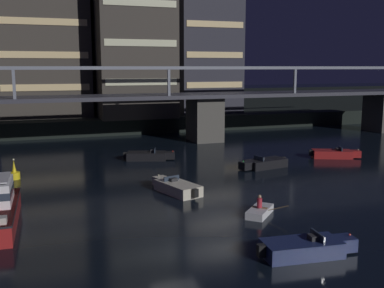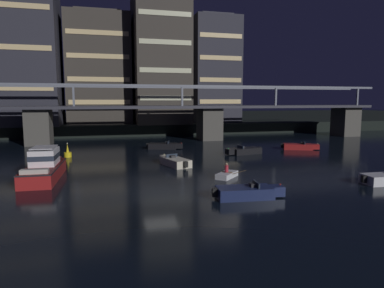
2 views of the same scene
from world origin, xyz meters
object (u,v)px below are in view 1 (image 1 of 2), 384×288
object	(u,v)px
dinghy_with_paddler	(260,211)
river_bridge	(93,111)
speedboat_mid_left	(149,156)
speedboat_far_left	(264,163)
speedboat_near_right	(334,154)
tower_east_low	(202,41)
channel_buoy	(14,174)
speedboat_mid_center	(176,187)
tower_central	(42,40)
speedboat_mid_right	(306,248)
tower_east_tall	(131,26)

from	to	relation	value
dinghy_with_paddler	river_bridge	bearing A→B (deg)	102.57
speedboat_mid_left	speedboat_far_left	world-z (taller)	same
speedboat_near_right	dinghy_with_paddler	bearing A→B (deg)	-138.37
tower_east_low	speedboat_near_right	distance (m)	34.13
channel_buoy	tower_east_low	bearing A→B (deg)	47.20
speedboat_far_left	dinghy_with_paddler	size ratio (longest dim) A/B	1.99
speedboat_mid_left	dinghy_with_paddler	xyz separation A→B (m)	(2.33, -19.61, -0.14)
speedboat_mid_center	speedboat_near_right	bearing A→B (deg)	20.84
channel_buoy	tower_central	bearing A→B (deg)	83.21
tower_central	speedboat_far_left	bearing A→B (deg)	-62.19
speedboat_mid_left	speedboat_mid_right	world-z (taller)	same
river_bridge	speedboat_far_left	world-z (taller)	river_bridge
speedboat_far_left	channel_buoy	xyz separation A→B (m)	(-21.87, 3.01, 0.06)
speedboat_mid_center	channel_buoy	world-z (taller)	channel_buoy
tower_east_tall	speedboat_far_left	distance (m)	34.00
tower_east_tall	speedboat_mid_left	xyz separation A→B (m)	(-3.23, -22.80, -14.76)
speedboat_near_right	speedboat_mid_center	size ratio (longest dim) A/B	0.97
tower_east_tall	speedboat_near_right	xyz separation A→B (m)	(15.16, -28.14, -14.76)
river_bridge	speedboat_mid_center	size ratio (longest dim) A/B	17.36
speedboat_mid_center	tower_central	bearing A→B (deg)	101.09
speedboat_mid_left	channel_buoy	distance (m)	13.33
speedboat_mid_right	river_bridge	bearing A→B (deg)	99.07
speedboat_mid_left	speedboat_far_left	bearing A→B (deg)	-38.09
speedboat_near_right	speedboat_mid_left	xyz separation A→B (m)	(-18.39, 5.33, 0.00)
speedboat_near_right	speedboat_far_left	bearing A→B (deg)	-168.26
speedboat_near_right	speedboat_mid_center	xyz separation A→B (m)	(-19.47, -7.41, 0.00)
speedboat_far_left	channel_buoy	distance (m)	22.08
speedboat_mid_center	channel_buoy	size ratio (longest dim) A/B	2.93
speedboat_near_right	speedboat_mid_right	size ratio (longest dim) A/B	0.96
speedboat_mid_right	speedboat_near_right	bearing A→B (deg)	50.83
speedboat_mid_left	speedboat_far_left	xyz separation A→B (m)	(9.24, -7.24, 0.00)
tower_central	speedboat_near_right	distance (m)	44.32
tower_central	dinghy_with_paddler	world-z (taller)	tower_central
tower_central	speedboat_near_right	bearing A→B (deg)	-49.96
river_bridge	tower_central	bearing A→B (deg)	105.04
speedboat_far_left	tower_east_tall	bearing A→B (deg)	101.30
tower_east_low	dinghy_with_paddler	distance (m)	49.31
tower_east_low	speedboat_near_right	world-z (taller)	tower_east_low
tower_east_low	dinghy_with_paddler	world-z (taller)	tower_east_low
speedboat_mid_center	speedboat_mid_right	world-z (taller)	same
tower_east_tall	dinghy_with_paddler	distance (m)	44.96
speedboat_near_right	dinghy_with_paddler	distance (m)	21.49
tower_east_low	channel_buoy	distance (m)	43.28
speedboat_near_right	speedboat_mid_right	xyz separation A→B (m)	(-16.88, -20.72, 0.00)
river_bridge	speedboat_mid_right	xyz separation A→B (m)	(5.69, -35.67, -3.83)
dinghy_with_paddler	speedboat_mid_center	bearing A→B (deg)	116.41
speedboat_mid_right	channel_buoy	distance (m)	26.01
tower_east_low	speedboat_far_left	bearing A→B (deg)	-100.51
speedboat_near_right	channel_buoy	world-z (taller)	channel_buoy
river_bridge	channel_buoy	size ratio (longest dim) A/B	50.89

